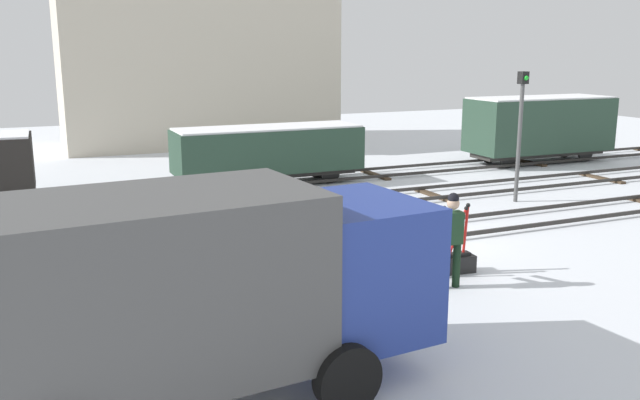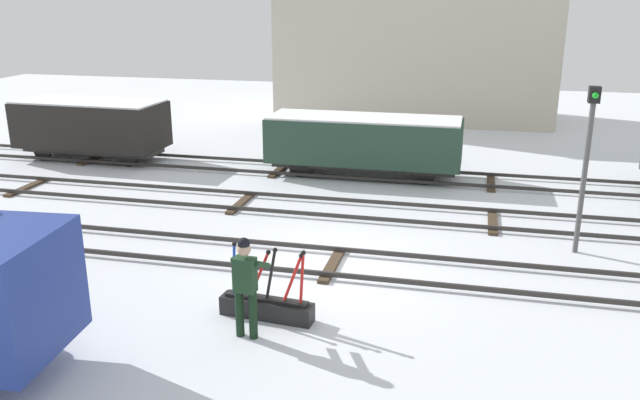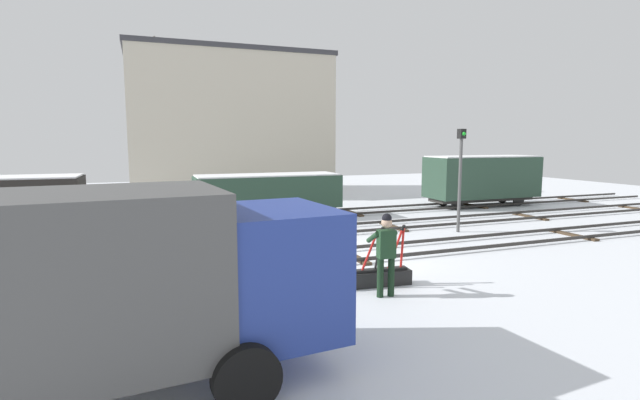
# 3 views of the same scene
# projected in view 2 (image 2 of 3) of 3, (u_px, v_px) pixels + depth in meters

# --- Properties ---
(ground_plane) EXTENTS (60.00, 60.00, 0.00)m
(ground_plane) POSITION_uv_depth(u_px,v_px,m) (332.00, 266.00, 14.69)
(ground_plane) COLOR silver
(track_main_line) EXTENTS (44.00, 1.94, 0.18)m
(track_main_line) POSITION_uv_depth(u_px,v_px,m) (332.00, 262.00, 14.66)
(track_main_line) COLOR #2D2B28
(track_main_line) RESTS_ON ground_plane
(track_siding_near) EXTENTS (44.00, 1.94, 0.18)m
(track_siding_near) POSITION_uv_depth(u_px,v_px,m) (361.00, 210.00, 18.17)
(track_siding_near) COLOR #2D2B28
(track_siding_near) RESTS_ON ground_plane
(track_siding_far) EXTENTS (44.00, 1.94, 0.18)m
(track_siding_far) POSITION_uv_depth(u_px,v_px,m) (381.00, 174.00, 21.72)
(track_siding_far) COLOR #2D2B28
(track_siding_far) RESTS_ON ground_plane
(switch_lever_frame) EXTENTS (1.82, 0.52, 1.45)m
(switch_lever_frame) POSITION_uv_depth(u_px,v_px,m) (267.00, 305.00, 12.30)
(switch_lever_frame) COLOR black
(switch_lever_frame) RESTS_ON ground_plane
(rail_worker) EXTENTS (0.58, 0.71, 1.88)m
(rail_worker) POSITION_uv_depth(u_px,v_px,m) (246.00, 280.00, 11.40)
(rail_worker) COLOR black
(rail_worker) RESTS_ON ground_plane
(signal_post) EXTENTS (0.24, 0.32, 3.88)m
(signal_post) POSITION_uv_depth(u_px,v_px,m) (587.00, 154.00, 14.78)
(signal_post) COLOR #4C4C4C
(signal_post) RESTS_ON ground_plane
(apartment_building) EXTENTS (13.02, 5.29, 9.23)m
(apartment_building) POSITION_uv_depth(u_px,v_px,m) (418.00, 19.00, 30.96)
(apartment_building) COLOR beige
(apartment_building) RESTS_ON ground_plane
(freight_car_back_track) EXTENTS (6.30, 2.00, 1.99)m
(freight_car_back_track) POSITION_uv_depth(u_px,v_px,m) (364.00, 142.00, 21.53)
(freight_car_back_track) COLOR #2D2B28
(freight_car_back_track) RESTS_ON ground_plane
(freight_car_near_switch) EXTENTS (5.35, 2.31, 2.15)m
(freight_car_near_switch) POSITION_uv_depth(u_px,v_px,m) (91.00, 125.00, 23.69)
(freight_car_near_switch) COLOR #2D2B28
(freight_car_near_switch) RESTS_ON ground_plane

